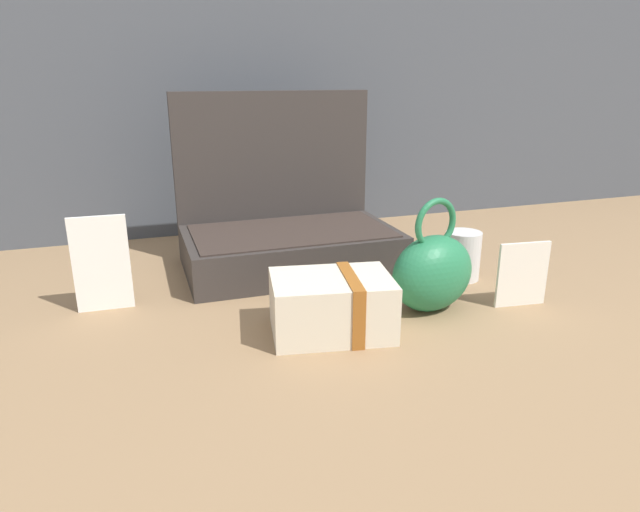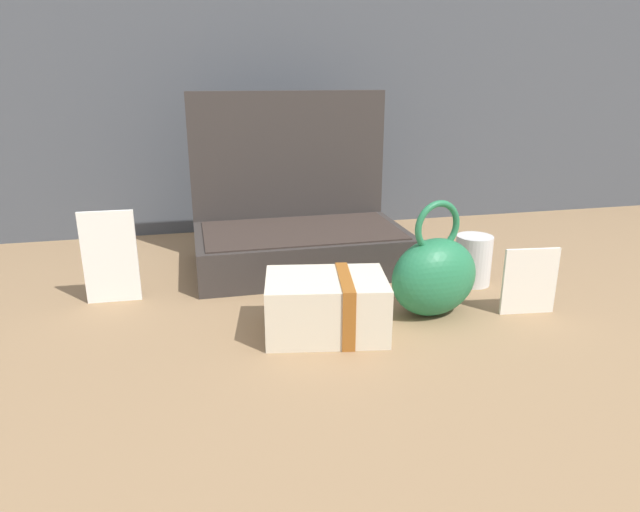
{
  "view_description": "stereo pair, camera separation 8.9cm",
  "coord_description": "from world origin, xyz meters",
  "px_view_note": "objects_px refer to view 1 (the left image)",
  "views": [
    {
      "loc": [
        -0.28,
        -0.88,
        0.4
      ],
      "look_at": [
        0.01,
        -0.02,
        0.1
      ],
      "focal_mm": 31.22,
      "sensor_mm": 36.0,
      "label": 1
    },
    {
      "loc": [
        -0.2,
        -0.91,
        0.4
      ],
      "look_at": [
        0.01,
        -0.02,
        0.1
      ],
      "focal_mm": 31.22,
      "sensor_mm": 36.0,
      "label": 2
    }
  ],
  "objects_px": {
    "coffee_mug": "(461,256)",
    "info_card_left": "(101,264)",
    "open_suitcase": "(286,227)",
    "cream_toiletry_bag": "(332,305)",
    "poster_card_right": "(522,274)",
    "teal_pouch_handbag": "(433,271)"
  },
  "relations": [
    {
      "from": "teal_pouch_handbag",
      "to": "cream_toiletry_bag",
      "type": "bearing_deg",
      "value": -171.25
    },
    {
      "from": "open_suitcase",
      "to": "info_card_left",
      "type": "bearing_deg",
      "value": -159.61
    },
    {
      "from": "teal_pouch_handbag",
      "to": "poster_card_right",
      "type": "xyz_separation_m",
      "value": [
        0.16,
        -0.04,
        -0.01
      ]
    },
    {
      "from": "coffee_mug",
      "to": "info_card_left",
      "type": "relative_size",
      "value": 0.64
    },
    {
      "from": "cream_toiletry_bag",
      "to": "info_card_left",
      "type": "xyz_separation_m",
      "value": [
        -0.35,
        0.22,
        0.04
      ]
    },
    {
      "from": "open_suitcase",
      "to": "poster_card_right",
      "type": "distance_m",
      "value": 0.49
    },
    {
      "from": "open_suitcase",
      "to": "info_card_left",
      "type": "height_order",
      "value": "open_suitcase"
    },
    {
      "from": "info_card_left",
      "to": "cream_toiletry_bag",
      "type": "bearing_deg",
      "value": -30.1
    },
    {
      "from": "coffee_mug",
      "to": "poster_card_right",
      "type": "height_order",
      "value": "poster_card_right"
    },
    {
      "from": "teal_pouch_handbag",
      "to": "cream_toiletry_bag",
      "type": "distance_m",
      "value": 0.2
    },
    {
      "from": "cream_toiletry_bag",
      "to": "poster_card_right",
      "type": "relative_size",
      "value": 1.78
    },
    {
      "from": "open_suitcase",
      "to": "cream_toiletry_bag",
      "type": "bearing_deg",
      "value": -93.81
    },
    {
      "from": "cream_toiletry_bag",
      "to": "info_card_left",
      "type": "relative_size",
      "value": 1.23
    },
    {
      "from": "cream_toiletry_bag",
      "to": "poster_card_right",
      "type": "bearing_deg",
      "value": -0.73
    },
    {
      "from": "coffee_mug",
      "to": "poster_card_right",
      "type": "relative_size",
      "value": 0.93
    },
    {
      "from": "open_suitcase",
      "to": "cream_toiletry_bag",
      "type": "height_order",
      "value": "open_suitcase"
    },
    {
      "from": "open_suitcase",
      "to": "poster_card_right",
      "type": "xyz_separation_m",
      "value": [
        0.34,
        -0.36,
        -0.02
      ]
    },
    {
      "from": "teal_pouch_handbag",
      "to": "coffee_mug",
      "type": "height_order",
      "value": "teal_pouch_handbag"
    },
    {
      "from": "info_card_left",
      "to": "poster_card_right",
      "type": "distance_m",
      "value": 0.74
    },
    {
      "from": "open_suitcase",
      "to": "coffee_mug",
      "type": "bearing_deg",
      "value": -33.43
    },
    {
      "from": "info_card_left",
      "to": "poster_card_right",
      "type": "height_order",
      "value": "info_card_left"
    },
    {
      "from": "open_suitcase",
      "to": "teal_pouch_handbag",
      "type": "relative_size",
      "value": 2.18
    }
  ]
}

